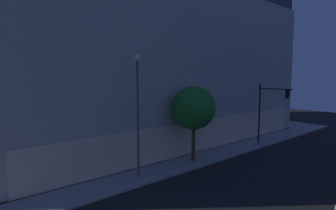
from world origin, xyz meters
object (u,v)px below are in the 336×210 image
at_px(street_lamp_sidewalk, 138,103).
at_px(traffic_light_far_corner, 269,105).
at_px(modern_building, 136,62).
at_px(sidewalk_tree, 194,108).

bearing_deg(street_lamp_sidewalk, traffic_light_far_corner, -4.54).
relative_size(modern_building, traffic_light_far_corner, 5.71).
bearing_deg(sidewalk_tree, street_lamp_sidewalk, -178.78).
height_order(street_lamp_sidewalk, sidewalk_tree, street_lamp_sidewalk).
xyz_separation_m(traffic_light_far_corner, sidewalk_tree, (-10.44, 1.44, 0.38)).
bearing_deg(sidewalk_tree, traffic_light_far_corner, -7.87).
bearing_deg(modern_building, sidewalk_tree, -102.49).
xyz_separation_m(traffic_light_far_corner, street_lamp_sidewalk, (-16.54, 1.31, 1.22)).
height_order(modern_building, street_lamp_sidewalk, modern_building).
height_order(traffic_light_far_corner, sidewalk_tree, traffic_light_far_corner).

